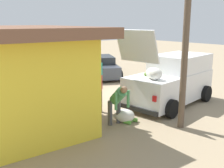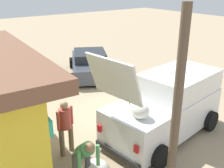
# 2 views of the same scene
# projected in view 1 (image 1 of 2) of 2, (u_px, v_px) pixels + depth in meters

# --- Properties ---
(ground_plane) EXTENTS (60.00, 60.00, 0.00)m
(ground_plane) POSITION_uv_depth(u_px,v_px,m) (124.00, 94.00, 12.98)
(ground_plane) COLOR #9E896B
(storefront_bar) EXTENTS (5.86, 4.85, 3.21)m
(storefront_bar) POSITION_uv_depth(u_px,v_px,m) (13.00, 77.00, 8.55)
(storefront_bar) COLOR yellow
(storefront_bar) RESTS_ON ground_plane
(delivery_van) EXTENTS (2.59, 4.75, 3.10)m
(delivery_van) POSITION_uv_depth(u_px,v_px,m) (172.00, 80.00, 11.28)
(delivery_van) COLOR white
(delivery_van) RESTS_ON ground_plane
(parked_sedan) EXTENTS (4.54, 3.58, 1.29)m
(parked_sedan) POSITION_uv_depth(u_px,v_px,m) (99.00, 67.00, 16.92)
(parked_sedan) COLOR #383D47
(parked_sedan) RESTS_ON ground_plane
(vendor_standing) EXTENTS (0.41, 0.56, 1.68)m
(vendor_standing) POSITION_uv_depth(u_px,v_px,m) (97.00, 88.00, 10.01)
(vendor_standing) COLOR #726047
(vendor_standing) RESTS_ON ground_plane
(customer_bending) EXTENTS (0.76, 0.57, 1.41)m
(customer_bending) POSITION_uv_depth(u_px,v_px,m) (118.00, 101.00, 8.80)
(customer_bending) COLOR #4C4C51
(customer_bending) RESTS_ON ground_plane
(unloaded_banana_pile) EXTENTS (0.88, 0.87, 0.46)m
(unloaded_banana_pile) POSITION_uv_depth(u_px,v_px,m) (125.00, 116.00, 9.29)
(unloaded_banana_pile) COLOR silver
(unloaded_banana_pile) RESTS_ON ground_plane
(paint_bucket) EXTENTS (0.32, 0.32, 0.40)m
(paint_bucket) POSITION_uv_depth(u_px,v_px,m) (56.00, 94.00, 12.08)
(paint_bucket) COLOR silver
(paint_bucket) RESTS_ON ground_plane
(utility_pole) EXTENTS (0.20, 0.20, 4.42)m
(utility_pole) POSITION_uv_depth(u_px,v_px,m) (185.00, 60.00, 8.38)
(utility_pole) COLOR brown
(utility_pole) RESTS_ON ground_plane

